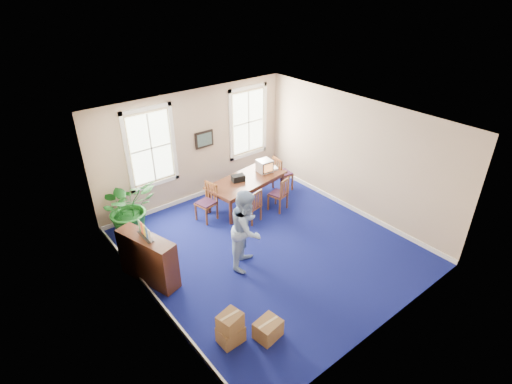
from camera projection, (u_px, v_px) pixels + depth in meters
floor at (268, 247)px, 9.80m from camera, size 6.50×6.50×0.00m
ceiling at (270, 122)px, 8.23m from camera, size 6.50×6.50×0.00m
wall_back at (195, 146)px, 11.23m from camera, size 6.50×0.00×6.50m
wall_front at (392, 262)px, 6.81m from camera, size 6.50×0.00×6.50m
wall_left at (146, 239)px, 7.39m from camera, size 0.00×6.50×6.50m
wall_right at (355, 156)px, 10.65m from camera, size 0.00×6.50×6.50m
baseboard_back at (199, 194)px, 11.97m from camera, size 6.00×0.04×0.12m
baseboard_left at (157, 300)px, 8.16m from camera, size 0.04×6.50×0.12m
baseboard_right at (347, 206)px, 11.39m from camera, size 0.04×6.50×0.12m
window_left at (151, 148)px, 10.36m from camera, size 1.40×0.12×2.20m
window_right at (248, 122)px, 12.10m from camera, size 1.40×0.12×2.20m
wall_picture at (204, 139)px, 11.29m from camera, size 0.58×0.06×0.48m
conference_table at (247, 191)px, 11.44m from camera, size 2.47×1.40×0.80m
crt_tv at (265, 166)px, 11.57m from camera, size 0.43×0.47×0.36m
game_console at (274, 168)px, 11.78m from camera, size 0.25×0.28×0.06m
equipment_bag at (238, 178)px, 11.09m from camera, size 0.40×0.30×0.18m
chair_near_left at (251, 205)px, 10.59m from camera, size 0.51×0.51×0.96m
chair_near_right at (278, 194)px, 11.11m from camera, size 0.55×0.55×1.00m
chair_end_left at (206, 203)px, 10.63m from camera, size 0.56×0.56×1.04m
chair_end_right at (283, 173)px, 12.12m from camera, size 0.54×0.54×1.09m
man at (247, 229)px, 8.81m from camera, size 1.17×1.12×1.90m
credenza at (148, 258)px, 8.53m from camera, size 0.81×1.50×1.13m
brochure_rack at (144, 230)px, 8.18m from camera, size 0.25×0.72×0.31m
potted_plant at (129, 207)px, 9.98m from camera, size 1.46×1.30×1.51m
cardboard_boxes at (235, 320)px, 7.32m from camera, size 1.33×1.33×0.68m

